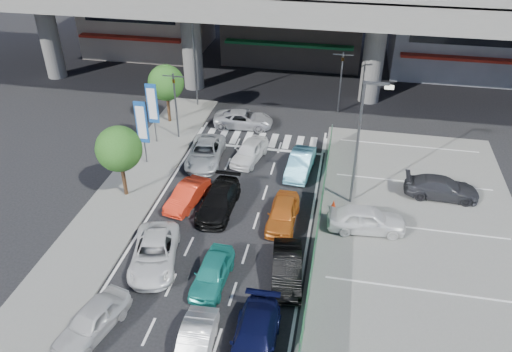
% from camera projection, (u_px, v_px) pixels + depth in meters
% --- Properties ---
extents(ground, '(120.00, 120.00, 0.00)m').
position_uv_depth(ground, '(217.00, 250.00, 27.30)').
color(ground, black).
rests_on(ground, ground).
extents(parking_lot, '(12.00, 28.00, 0.06)m').
position_uv_depth(parking_lot, '(422.00, 252.00, 27.16)').
color(parking_lot, slate).
rests_on(parking_lot, ground).
extents(sidewalk_left, '(4.00, 30.00, 0.12)m').
position_uv_depth(sidewalk_left, '(127.00, 195.00, 31.71)').
color(sidewalk_left, slate).
rests_on(sidewalk_left, ground).
extents(fence_run, '(0.16, 22.00, 1.80)m').
position_uv_depth(fence_run, '(316.00, 238.00, 26.79)').
color(fence_run, '#1E5931').
rests_on(fence_run, ground).
extents(building_east, '(12.00, 10.90, 12.00)m').
position_uv_depth(building_east, '(461.00, 8.00, 47.93)').
color(building_east, gray).
rests_on(building_east, ground).
extents(traffic_light_left, '(1.60, 1.24, 5.20)m').
position_uv_depth(traffic_light_left, '(174.00, 90.00, 36.12)').
color(traffic_light_left, '#595B60').
rests_on(traffic_light_left, ground).
extents(traffic_light_right, '(1.60, 1.24, 5.20)m').
position_uv_depth(traffic_light_right, '(342.00, 68.00, 40.01)').
color(traffic_light_right, '#595B60').
rests_on(traffic_light_right, ground).
extents(street_lamp_right, '(1.65, 0.22, 8.00)m').
position_uv_depth(street_lamp_right, '(362.00, 135.00, 28.54)').
color(street_lamp_right, '#595B60').
rests_on(street_lamp_right, ground).
extents(street_lamp_left, '(1.65, 0.22, 8.00)m').
position_uv_depth(street_lamp_left, '(196.00, 52.00, 40.65)').
color(street_lamp_left, '#595B60').
rests_on(street_lamp_left, ground).
extents(signboard_near, '(0.80, 0.14, 4.70)m').
position_uv_depth(signboard_near, '(142.00, 124.00, 33.43)').
color(signboard_near, '#595B60').
rests_on(signboard_near, ground).
extents(signboard_far, '(0.80, 0.14, 4.70)m').
position_uv_depth(signboard_far, '(152.00, 105.00, 35.98)').
color(signboard_far, '#595B60').
rests_on(signboard_far, ground).
extents(tree_near, '(2.80, 2.80, 4.80)m').
position_uv_depth(tree_near, '(119.00, 149.00, 29.92)').
color(tree_near, '#382314').
rests_on(tree_near, ground).
extents(tree_far, '(2.80, 2.80, 4.80)m').
position_uv_depth(tree_far, '(166.00, 83.00, 38.74)').
color(tree_far, '#382314').
rests_on(tree_far, ground).
extents(van_white_back_left, '(2.59, 4.33, 1.38)m').
position_uv_depth(van_white_back_left, '(92.00, 321.00, 22.26)').
color(van_white_back_left, silver).
rests_on(van_white_back_left, ground).
extents(hatch_white_back_mid, '(1.59, 3.98, 1.29)m').
position_uv_depth(hatch_white_back_mid, '(195.00, 344.00, 21.22)').
color(hatch_white_back_mid, white).
rests_on(hatch_white_back_mid, ground).
extents(minivan_navy_back, '(1.99, 4.78, 1.38)m').
position_uv_depth(minivan_navy_back, '(254.00, 340.00, 21.36)').
color(minivan_navy_back, black).
rests_on(minivan_navy_back, ground).
extents(sedan_white_mid_left, '(3.33, 5.30, 1.37)m').
position_uv_depth(sedan_white_mid_left, '(154.00, 253.00, 26.07)').
color(sedan_white_mid_left, white).
rests_on(sedan_white_mid_left, ground).
extents(taxi_teal_mid, '(1.71, 3.93, 1.32)m').
position_uv_depth(taxi_teal_mid, '(212.00, 272.00, 24.91)').
color(taxi_teal_mid, teal).
rests_on(taxi_teal_mid, ground).
extents(hatch_black_mid_right, '(1.99, 4.34, 1.38)m').
position_uv_depth(hatch_black_mid_right, '(287.00, 268.00, 25.11)').
color(hatch_black_mid_right, black).
rests_on(hatch_black_mid_right, ground).
extents(taxi_orange_left, '(2.10, 4.04, 1.27)m').
position_uv_depth(taxi_orange_left, '(187.00, 195.00, 30.65)').
color(taxi_orange_left, red).
rests_on(taxi_orange_left, ground).
extents(sedan_black_mid, '(2.04, 4.80, 1.38)m').
position_uv_depth(sedan_black_mid, '(219.00, 201.00, 30.07)').
color(sedan_black_mid, black).
rests_on(sedan_black_mid, ground).
extents(taxi_orange_right, '(1.70, 4.08, 1.38)m').
position_uv_depth(taxi_orange_right, '(283.00, 213.00, 29.00)').
color(taxi_orange_right, '#CA651E').
rests_on(taxi_orange_right, ground).
extents(wagon_silver_front_left, '(2.76, 5.16, 1.38)m').
position_uv_depth(wagon_silver_front_left, '(205.00, 153.00, 34.95)').
color(wagon_silver_front_left, '#B4B9BD').
rests_on(wagon_silver_front_left, ground).
extents(sedan_white_front_mid, '(2.41, 4.29, 1.38)m').
position_uv_depth(sedan_white_front_mid, '(250.00, 151.00, 35.14)').
color(sedan_white_front_mid, white).
rests_on(sedan_white_front_mid, ground).
extents(kei_truck_front_right, '(1.80, 4.30, 1.38)m').
position_uv_depth(kei_truck_front_right, '(300.00, 164.00, 33.72)').
color(kei_truck_front_right, '#6AC2E5').
rests_on(kei_truck_front_right, ground).
extents(crossing_wagon_silver, '(4.81, 2.45, 1.30)m').
position_uv_depth(crossing_wagon_silver, '(243.00, 119.00, 39.53)').
color(crossing_wagon_silver, '#B1B2B8').
rests_on(crossing_wagon_silver, ground).
extents(parked_sedan_white, '(4.55, 2.11, 1.51)m').
position_uv_depth(parked_sedan_white, '(367.00, 219.00, 28.33)').
color(parked_sedan_white, white).
rests_on(parked_sedan_white, parking_lot).
extents(parked_sedan_dgrey, '(4.57, 1.93, 1.32)m').
position_uv_depth(parked_sedan_dgrey, '(442.00, 188.00, 31.20)').
color(parked_sedan_dgrey, '#313137').
rests_on(parked_sedan_dgrey, parking_lot).
extents(traffic_cone, '(0.41, 0.41, 0.63)m').
position_uv_depth(traffic_cone, '(334.00, 204.00, 30.30)').
color(traffic_cone, red).
rests_on(traffic_cone, parking_lot).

